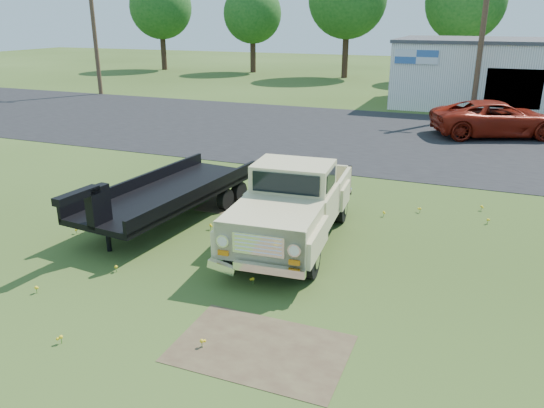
{
  "coord_description": "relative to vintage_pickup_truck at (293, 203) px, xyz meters",
  "views": [
    {
      "loc": [
        4.61,
        -10.23,
        5.49
      ],
      "look_at": [
        0.11,
        1.0,
        1.18
      ],
      "focal_mm": 35.0,
      "sensor_mm": 36.0,
      "label": 1
    }
  ],
  "objects": [
    {
      "name": "red_pickup",
      "position": [
        4.78,
        15.57,
        -0.22
      ],
      "size": [
        6.64,
        4.86,
        1.68
      ],
      "primitive_type": "imported",
      "rotation": [
        0.0,
        0.0,
        1.96
      ],
      "color": "maroon",
      "rests_on": "ground"
    },
    {
      "name": "treeline_d",
      "position": [
        1.55,
        38.9,
        5.56
      ],
      "size": [
        6.72,
        6.72,
        10.0
      ],
      "color": "#362218",
      "rests_on": "ground"
    },
    {
      "name": "dirt_patch_a",
      "position": [
        1.05,
        -4.6,
        -1.05
      ],
      "size": [
        3.0,
        2.0,
        0.01
      ],
      "primitive_type": "cube",
      "color": "#4B3728",
      "rests_on": "ground"
    },
    {
      "name": "utility_pole_mid",
      "position": [
        3.55,
        20.4,
        3.55
      ],
      "size": [
        1.6,
        0.3,
        9.0
      ],
      "color": "#412A1E",
      "rests_on": "ground"
    },
    {
      "name": "utility_pole_west",
      "position": [
        -22.45,
        20.4,
        3.55
      ],
      "size": [
        1.6,
        0.3,
        9.0
      ],
      "color": "#412A1E",
      "rests_on": "ground"
    },
    {
      "name": "treeline_a",
      "position": [
        -28.45,
        38.4,
        5.25
      ],
      "size": [
        6.4,
        6.4,
        9.52
      ],
      "color": "#362218",
      "rests_on": "ground"
    },
    {
      "name": "asphalt_lot",
      "position": [
        -0.45,
        13.4,
        -1.05
      ],
      "size": [
        90.0,
        14.0,
        0.02
      ],
      "primitive_type": "cube",
      "color": "black",
      "rests_on": "ground"
    },
    {
      "name": "flatbed_trailer",
      "position": [
        -3.77,
        0.25,
        -0.16
      ],
      "size": [
        2.82,
        6.74,
        1.79
      ],
      "primitive_type": null,
      "rotation": [
        0.0,
        0.0,
        -0.1
      ],
      "color": "black",
      "rests_on": "ground"
    },
    {
      "name": "commercial_building",
      "position": [
        5.55,
        25.39,
        1.05
      ],
      "size": [
        14.2,
        8.2,
        4.15
      ],
      "color": "beige",
      "rests_on": "ground"
    },
    {
      "name": "ground",
      "position": [
        -0.45,
        -1.6,
        -1.05
      ],
      "size": [
        140.0,
        140.0,
        0.0
      ],
      "primitive_type": "plane",
      "color": "#2C4014",
      "rests_on": "ground"
    },
    {
      "name": "vintage_pickup_truck",
      "position": [
        0.0,
        0.0,
        0.0
      ],
      "size": [
        2.69,
        5.96,
        2.11
      ],
      "primitive_type": null,
      "rotation": [
        0.0,
        0.0,
        0.08
      ],
      "color": "tan",
      "rests_on": "ground"
    },
    {
      "name": "dirt_patch_b",
      "position": [
        -2.45,
        1.9,
        -1.05
      ],
      "size": [
        2.2,
        1.6,
        0.01
      ],
      "primitive_type": "cube",
      "color": "#4B3728",
      "rests_on": "ground"
    },
    {
      "name": "treeline_b",
      "position": [
        -18.45,
        39.4,
        4.61
      ],
      "size": [
        5.76,
        5.76,
        8.57
      ],
      "color": "#362218",
      "rests_on": "ground"
    }
  ]
}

